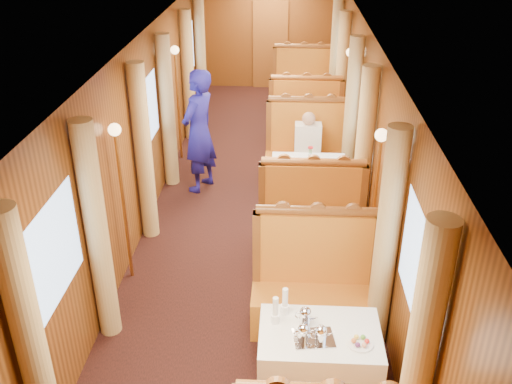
# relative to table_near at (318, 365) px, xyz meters

# --- Properties ---
(floor) EXTENTS (3.00, 12.00, 0.01)m
(floor) POSITION_rel_table_near_xyz_m (-0.75, 3.50, -0.38)
(floor) COLOR black
(floor) RESTS_ON ground
(ceiling) EXTENTS (3.00, 12.00, 0.01)m
(ceiling) POSITION_rel_table_near_xyz_m (-0.75, 3.50, 2.12)
(ceiling) COLOR silver
(ceiling) RESTS_ON wall_left
(wall_far) EXTENTS (3.00, 0.01, 2.50)m
(wall_far) POSITION_rel_table_near_xyz_m (-0.75, 9.50, 0.88)
(wall_far) COLOR brown
(wall_far) RESTS_ON floor
(wall_left) EXTENTS (0.01, 12.00, 2.50)m
(wall_left) POSITION_rel_table_near_xyz_m (-2.25, 3.50, 0.88)
(wall_left) COLOR brown
(wall_left) RESTS_ON floor
(wall_right) EXTENTS (0.01, 12.00, 2.50)m
(wall_right) POSITION_rel_table_near_xyz_m (0.75, 3.50, 0.88)
(wall_right) COLOR brown
(wall_right) RESTS_ON floor
(doorway_far) EXTENTS (0.80, 0.04, 2.00)m
(doorway_far) POSITION_rel_table_near_xyz_m (-0.75, 9.47, 0.62)
(doorway_far) COLOR brown
(doorway_far) RESTS_ON floor
(table_near) EXTENTS (1.05, 0.72, 0.75)m
(table_near) POSITION_rel_table_near_xyz_m (0.00, 0.00, 0.00)
(table_near) COLOR white
(table_near) RESTS_ON floor
(banquette_near_aft) EXTENTS (1.30, 0.55, 1.34)m
(banquette_near_aft) POSITION_rel_table_near_xyz_m (0.00, 1.01, 0.05)
(banquette_near_aft) COLOR #B14813
(banquette_near_aft) RESTS_ON floor
(table_mid) EXTENTS (1.05, 0.72, 0.75)m
(table_mid) POSITION_rel_table_near_xyz_m (0.00, 3.50, 0.00)
(table_mid) COLOR white
(table_mid) RESTS_ON floor
(banquette_mid_fwd) EXTENTS (1.30, 0.55, 1.34)m
(banquette_mid_fwd) POSITION_rel_table_near_xyz_m (0.00, 2.49, 0.05)
(banquette_mid_fwd) COLOR #B14813
(banquette_mid_fwd) RESTS_ON floor
(banquette_mid_aft) EXTENTS (1.30, 0.55, 1.34)m
(banquette_mid_aft) POSITION_rel_table_near_xyz_m (0.00, 4.51, 0.05)
(banquette_mid_aft) COLOR #B14813
(banquette_mid_aft) RESTS_ON floor
(table_far) EXTENTS (1.05, 0.72, 0.75)m
(table_far) POSITION_rel_table_near_xyz_m (0.00, 7.00, 0.00)
(table_far) COLOR white
(table_far) RESTS_ON floor
(banquette_far_fwd) EXTENTS (1.30, 0.55, 1.34)m
(banquette_far_fwd) POSITION_rel_table_near_xyz_m (0.00, 5.99, 0.05)
(banquette_far_fwd) COLOR #B14813
(banquette_far_fwd) RESTS_ON floor
(banquette_far_aft) EXTENTS (1.30, 0.55, 1.34)m
(banquette_far_aft) POSITION_rel_table_near_xyz_m (0.00, 8.01, 0.05)
(banquette_far_aft) COLOR #B14813
(banquette_far_aft) RESTS_ON floor
(tea_tray) EXTENTS (0.37, 0.30, 0.01)m
(tea_tray) POSITION_rel_table_near_xyz_m (-0.06, -0.09, 0.38)
(tea_tray) COLOR silver
(tea_tray) RESTS_ON table_near
(teapot_left) EXTENTS (0.19, 0.16, 0.13)m
(teapot_left) POSITION_rel_table_near_xyz_m (-0.15, -0.11, 0.44)
(teapot_left) COLOR silver
(teapot_left) RESTS_ON tea_tray
(teapot_right) EXTENTS (0.18, 0.14, 0.14)m
(teapot_right) POSITION_rel_table_near_xyz_m (-0.01, -0.13, 0.44)
(teapot_right) COLOR silver
(teapot_right) RESTS_ON tea_tray
(teapot_back) EXTENTS (0.21, 0.18, 0.14)m
(teapot_back) POSITION_rel_table_near_xyz_m (-0.13, 0.09, 0.45)
(teapot_back) COLOR silver
(teapot_back) RESTS_ON tea_tray
(fruit_plate) EXTENTS (0.22, 0.22, 0.05)m
(fruit_plate) POSITION_rel_table_near_xyz_m (0.32, -0.13, 0.39)
(fruit_plate) COLOR white
(fruit_plate) RESTS_ON table_near
(cup_inboard) EXTENTS (0.08, 0.08, 0.26)m
(cup_inboard) POSITION_rel_table_near_xyz_m (-0.39, 0.11, 0.48)
(cup_inboard) COLOR white
(cup_inboard) RESTS_ON table_near
(cup_outboard) EXTENTS (0.08, 0.08, 0.26)m
(cup_outboard) POSITION_rel_table_near_xyz_m (-0.31, 0.24, 0.48)
(cup_outboard) COLOR white
(cup_outboard) RESTS_ON table_near
(rose_vase_mid) EXTENTS (0.06, 0.06, 0.36)m
(rose_vase_mid) POSITION_rel_table_near_xyz_m (0.01, 3.50, 0.55)
(rose_vase_mid) COLOR silver
(rose_vase_mid) RESTS_ON table_mid
(rose_vase_far) EXTENTS (0.06, 0.06, 0.36)m
(rose_vase_far) POSITION_rel_table_near_xyz_m (0.03, 7.03, 0.55)
(rose_vase_far) COLOR silver
(rose_vase_far) RESTS_ON table_far
(window_left_near) EXTENTS (0.01, 1.20, 0.90)m
(window_left_near) POSITION_rel_table_near_xyz_m (-2.24, 0.00, 1.07)
(window_left_near) COLOR #8AADDA
(window_left_near) RESTS_ON wall_left
(curtain_left_near_a) EXTENTS (0.22, 0.22, 2.35)m
(curtain_left_near_a) POSITION_rel_table_near_xyz_m (-2.13, -0.78, 0.80)
(curtain_left_near_a) COLOR tan
(curtain_left_near_a) RESTS_ON floor
(curtain_left_near_b) EXTENTS (0.22, 0.22, 2.35)m
(curtain_left_near_b) POSITION_rel_table_near_xyz_m (-2.13, 0.78, 0.80)
(curtain_left_near_b) COLOR tan
(curtain_left_near_b) RESTS_ON floor
(window_right_near) EXTENTS (0.01, 1.20, 0.90)m
(window_right_near) POSITION_rel_table_near_xyz_m (0.74, 0.00, 1.07)
(window_right_near) COLOR #8AADDA
(window_right_near) RESTS_ON wall_right
(curtain_right_near_a) EXTENTS (0.22, 0.22, 2.35)m
(curtain_right_near_a) POSITION_rel_table_near_xyz_m (0.63, -0.78, 0.80)
(curtain_right_near_a) COLOR tan
(curtain_right_near_a) RESTS_ON floor
(curtain_right_near_b) EXTENTS (0.22, 0.22, 2.35)m
(curtain_right_near_b) POSITION_rel_table_near_xyz_m (0.63, 0.78, 0.80)
(curtain_right_near_b) COLOR tan
(curtain_right_near_b) RESTS_ON floor
(window_left_mid) EXTENTS (0.01, 1.20, 0.90)m
(window_left_mid) POSITION_rel_table_near_xyz_m (-2.24, 3.50, 1.07)
(window_left_mid) COLOR #8AADDA
(window_left_mid) RESTS_ON wall_left
(curtain_left_mid_a) EXTENTS (0.22, 0.22, 2.35)m
(curtain_left_mid_a) POSITION_rel_table_near_xyz_m (-2.13, 2.72, 0.80)
(curtain_left_mid_a) COLOR tan
(curtain_left_mid_a) RESTS_ON floor
(curtain_left_mid_b) EXTENTS (0.22, 0.22, 2.35)m
(curtain_left_mid_b) POSITION_rel_table_near_xyz_m (-2.13, 4.28, 0.80)
(curtain_left_mid_b) COLOR tan
(curtain_left_mid_b) RESTS_ON floor
(window_right_mid) EXTENTS (0.01, 1.20, 0.90)m
(window_right_mid) POSITION_rel_table_near_xyz_m (0.74, 3.50, 1.07)
(window_right_mid) COLOR #8AADDA
(window_right_mid) RESTS_ON wall_right
(curtain_right_mid_a) EXTENTS (0.22, 0.22, 2.35)m
(curtain_right_mid_a) POSITION_rel_table_near_xyz_m (0.63, 2.72, 0.80)
(curtain_right_mid_a) COLOR tan
(curtain_right_mid_a) RESTS_ON floor
(curtain_right_mid_b) EXTENTS (0.22, 0.22, 2.35)m
(curtain_right_mid_b) POSITION_rel_table_near_xyz_m (0.63, 4.28, 0.80)
(curtain_right_mid_b) COLOR tan
(curtain_right_mid_b) RESTS_ON floor
(window_left_far) EXTENTS (0.01, 1.20, 0.90)m
(window_left_far) POSITION_rel_table_near_xyz_m (-2.24, 7.00, 1.07)
(window_left_far) COLOR #8AADDA
(window_left_far) RESTS_ON wall_left
(curtain_left_far_a) EXTENTS (0.22, 0.22, 2.35)m
(curtain_left_far_a) POSITION_rel_table_near_xyz_m (-2.13, 6.22, 0.80)
(curtain_left_far_a) COLOR tan
(curtain_left_far_a) RESTS_ON floor
(curtain_left_far_b) EXTENTS (0.22, 0.22, 2.35)m
(curtain_left_far_b) POSITION_rel_table_near_xyz_m (-2.13, 7.78, 0.80)
(curtain_left_far_b) COLOR tan
(curtain_left_far_b) RESTS_ON floor
(window_right_far) EXTENTS (0.01, 1.20, 0.90)m
(window_right_far) POSITION_rel_table_near_xyz_m (0.74, 7.00, 1.07)
(window_right_far) COLOR #8AADDA
(window_right_far) RESTS_ON wall_right
(curtain_right_far_a) EXTENTS (0.22, 0.22, 2.35)m
(curtain_right_far_a) POSITION_rel_table_near_xyz_m (0.63, 6.22, 0.80)
(curtain_right_far_a) COLOR tan
(curtain_right_far_a) RESTS_ON floor
(curtain_right_far_b) EXTENTS (0.22, 0.22, 2.35)m
(curtain_right_far_b) POSITION_rel_table_near_xyz_m (0.63, 7.78, 0.80)
(curtain_right_far_b) COLOR tan
(curtain_right_far_b) RESTS_ON floor
(sconce_left_fore) EXTENTS (0.14, 0.14, 1.95)m
(sconce_left_fore) POSITION_rel_table_near_xyz_m (-2.15, 1.75, 1.01)
(sconce_left_fore) COLOR #BF8C3F
(sconce_left_fore) RESTS_ON floor
(sconce_right_fore) EXTENTS (0.14, 0.14, 1.95)m
(sconce_right_fore) POSITION_rel_table_near_xyz_m (0.65, 1.75, 1.01)
(sconce_right_fore) COLOR #BF8C3F
(sconce_right_fore) RESTS_ON floor
(sconce_left_aft) EXTENTS (0.14, 0.14, 1.95)m
(sconce_left_aft) POSITION_rel_table_near_xyz_m (-2.15, 5.25, 1.01)
(sconce_left_aft) COLOR #BF8C3F
(sconce_left_aft) RESTS_ON floor
(sconce_right_aft) EXTENTS (0.14, 0.14, 1.95)m
(sconce_right_aft) POSITION_rel_table_near_xyz_m (0.65, 5.25, 1.01)
(sconce_right_aft) COLOR #BF8C3F
(sconce_right_aft) RESTS_ON floor
(steward) EXTENTS (0.70, 0.81, 1.89)m
(steward) POSITION_rel_table_near_xyz_m (-1.64, 4.11, 0.57)
(steward) COLOR navy
(steward) RESTS_ON floor
(passenger) EXTENTS (0.40, 0.44, 0.76)m
(passenger) POSITION_rel_table_near_xyz_m (-0.00, 4.27, 0.37)
(passenger) COLOR beige
(passenger) RESTS_ON banquette_mid_aft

